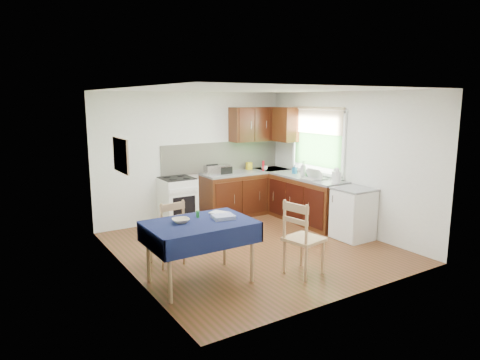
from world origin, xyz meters
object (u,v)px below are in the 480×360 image
dining_table (200,230)px  dish_rack (314,178)px  sandwich_press (223,169)px  chair_near (302,236)px  kettle (336,176)px  chair_far (168,231)px  toaster (212,170)px

dining_table → dish_rack: (2.94, 1.13, 0.21)m
dining_table → sandwich_press: (1.83, 2.59, 0.27)m
dining_table → dish_rack: bearing=4.3°
dining_table → chair_near: (1.27, -0.51, -0.16)m
dining_table → kettle: size_ratio=4.83×
sandwich_press → kettle: (1.20, -1.94, 0.04)m
chair_far → chair_near: 1.89m
chair_near → toaster: size_ratio=3.58×
kettle → chair_far: bearing=177.8°
chair_near → dish_rack: (1.67, 1.64, 0.37)m
chair_far → kettle: bearing=170.7°
chair_far → dish_rack: size_ratio=2.29×
dining_table → sandwich_press: 3.19m
chair_far → toaster: (1.65, 1.72, 0.49)m
chair_far → dining_table: bearing=91.0°
sandwich_press → chair_far: bearing=-126.1°
chair_near → kettle: (1.77, 1.16, 0.47)m
sandwich_press → kettle: kettle is taller
sandwich_press → dish_rack: (1.11, -1.47, -0.06)m
chair_far → dish_rack: (3.05, 0.35, 0.42)m
toaster → sandwich_press: size_ratio=0.96×
chair_far → chair_near: bearing=130.0°
chair_near → sandwich_press: 3.18m
toaster → kettle: size_ratio=1.04×
kettle → dish_rack: bearing=101.3°
chair_far → toaster: 2.43m
sandwich_press → chair_near: bearing=-89.4°
dish_rack → chair_near: bearing=-145.0°
dining_table → chair_far: (-0.11, 0.78, -0.20)m
toaster → dish_rack: toaster is taller
chair_far → dish_rack: dish_rack is taller
toaster → sandwich_press: bearing=35.0°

